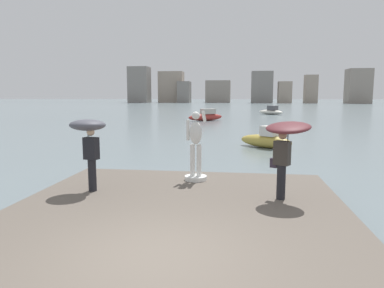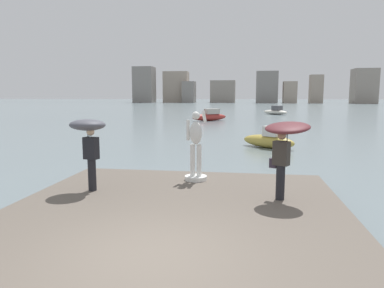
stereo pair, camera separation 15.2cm
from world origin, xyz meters
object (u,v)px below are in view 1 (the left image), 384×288
onlooker_left (89,134)px  boat_far (266,140)px  statue_white_figure (196,151)px  boat_leftward (206,116)px  onlooker_right (286,138)px  boat_near (271,111)px

onlooker_left → boat_far: onlooker_left is taller
statue_white_figure → boat_far: bearing=74.2°
boat_far → statue_white_figure: bearing=-105.8°
boat_leftward → boat_far: bearing=-75.4°
onlooker_right → boat_near: (3.56, 47.31, -1.48)m
boat_far → boat_leftward: bearing=104.6°
onlooker_left → boat_near: (8.75, 47.13, -1.49)m
boat_near → boat_leftward: size_ratio=1.00×
onlooker_left → statue_white_figure: bearing=30.2°
onlooker_left → boat_near: onlooker_left is taller
onlooker_left → boat_far: bearing=64.4°
boat_near → statue_white_figure: bearing=-97.5°
statue_white_figure → boat_far: 10.40m
statue_white_figure → boat_near: (6.02, 45.54, -0.83)m
onlooker_left → boat_far: (5.54, 11.56, -1.52)m
boat_near → boat_leftward: (-8.64, -14.76, 0.06)m
onlooker_right → boat_far: (0.35, 11.74, -1.50)m
boat_near → boat_far: boat_near is taller
boat_near → boat_far: (-3.20, -35.57, -0.02)m
statue_white_figure → boat_far: (2.82, 9.97, -0.86)m
onlooker_right → boat_far: bearing=88.3°
statue_white_figure → onlooker_left: bearing=-149.8°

